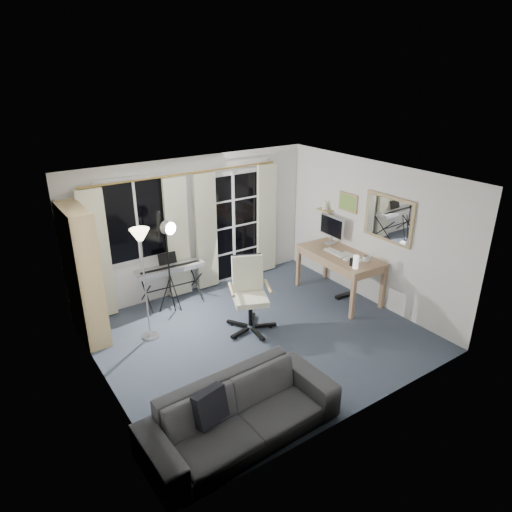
{
  "coord_description": "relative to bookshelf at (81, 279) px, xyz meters",
  "views": [
    {
      "loc": [
        -3.36,
        -4.84,
        3.78
      ],
      "look_at": [
        0.17,
        0.35,
        1.15
      ],
      "focal_mm": 32.0,
      "sensor_mm": 36.0,
      "label": 1
    }
  ],
  "objects": [
    {
      "name": "french_door",
      "position": [
        2.88,
        0.54,
        0.07
      ],
      "size": [
        1.32,
        0.09,
        2.11
      ],
      "color": "white",
      "rests_on": "floor"
    },
    {
      "name": "window",
      "position": [
        1.08,
        0.54,
        0.54
      ],
      "size": [
        1.2,
        0.08,
        1.4
      ],
      "color": "white",
      "rests_on": "floor"
    },
    {
      "name": "keyboard_piano",
      "position": [
        1.47,
        0.26,
        -0.32
      ],
      "size": [
        1.17,
        0.6,
        0.84
      ],
      "rotation": [
        0.0,
        0.0,
        -0.05
      ],
      "color": "black",
      "rests_on": "floor"
    },
    {
      "name": "bookshelf",
      "position": [
        0.0,
        0.0,
        0.0
      ],
      "size": [
        0.33,
        0.94,
        2.02
      ],
      "rotation": [
        0.0,
        0.0,
        0.0
      ],
      "color": "#A28755",
      "rests_on": "floor"
    },
    {
      "name": "mug",
      "position": [
        4.11,
        -1.63,
        -0.08
      ],
      "size": [
        0.14,
        0.11,
        0.13
      ],
      "primitive_type": "imported",
      "rotation": [
        0.0,
        0.0,
        -0.03
      ],
      "color": "silver",
      "rests_on": "desk"
    },
    {
      "name": "wall_shelf",
      "position": [
        4.29,
        -0.38,
        0.45
      ],
      "size": [
        0.16,
        0.3,
        0.18
      ],
      "color": "#A28755",
      "rests_on": "floor"
    },
    {
      "name": "sofa",
      "position": [
        0.8,
        -2.98,
        -0.53
      ],
      "size": [
        2.21,
        0.71,
        0.86
      ],
      "rotation": [
        0.0,
        0.0,
        0.03
      ],
      "color": "#2A2A2D",
      "rests_on": "floor"
    },
    {
      "name": "curtains",
      "position": [
        1.99,
        0.45,
        0.14
      ],
      "size": [
        3.6,
        0.07,
        2.13
      ],
      "color": "gold",
      "rests_on": "floor"
    },
    {
      "name": "desk",
      "position": [
        4.01,
        -1.13,
        -0.25
      ],
      "size": [
        0.81,
        1.54,
        0.81
      ],
      "rotation": [
        0.0,
        0.0,
        -0.03
      ],
      "color": "#9F7752",
      "rests_on": "floor"
    },
    {
      "name": "wall_mirror",
      "position": [
        4.35,
        -1.78,
        0.59
      ],
      "size": [
        0.04,
        0.94,
        0.74
      ],
      "color": "#A28755",
      "rests_on": "floor"
    },
    {
      "name": "office_chair",
      "position": [
        2.16,
        -1.08,
        -0.29
      ],
      "size": [
        0.79,
        0.8,
        1.14
      ],
      "rotation": [
        0.0,
        0.0,
        -0.4
      ],
      "color": "black",
      "rests_on": "floor"
    },
    {
      "name": "desk_clutter",
      "position": [
        3.93,
        -1.37,
        -0.32
      ],
      "size": [
        0.49,
        0.92,
        1.03
      ],
      "rotation": [
        0.0,
        0.0,
        -0.03
      ],
      "color": "white",
      "rests_on": "desk"
    },
    {
      "name": "torchiere_lamp",
      "position": [
        0.75,
        -0.52,
        0.43
      ],
      "size": [
        0.29,
        0.29,
        1.72
      ],
      "rotation": [
        0.0,
        0.0,
        -0.05
      ],
      "color": "#B2B2B7",
      "rests_on": "floor"
    },
    {
      "name": "framed_print",
      "position": [
        4.35,
        -0.88,
        0.64
      ],
      "size": [
        0.03,
        0.42,
        0.32
      ],
      "color": "#A28755",
      "rests_on": "floor"
    },
    {
      "name": "monitor",
      "position": [
        4.2,
        -0.68,
        0.16
      ],
      "size": [
        0.2,
        0.58,
        0.51
      ],
      "rotation": [
        0.0,
        0.0,
        -0.03
      ],
      "color": "silver",
      "rests_on": "desk"
    },
    {
      "name": "studio_light",
      "position": [
        1.36,
        -0.03,
        0.34
      ],
      "size": [
        0.36,
        0.36,
        1.62
      ],
      "rotation": [
        0.0,
        0.0,
        0.34
      ],
      "color": "black",
      "rests_on": "floor"
    },
    {
      "name": "floor",
      "position": [
        2.13,
        -1.43,
        -0.97
      ],
      "size": [
        4.5,
        4.0,
        0.02
      ],
      "primitive_type": "cube",
      "color": "#384152",
      "rests_on": "ground"
    }
  ]
}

